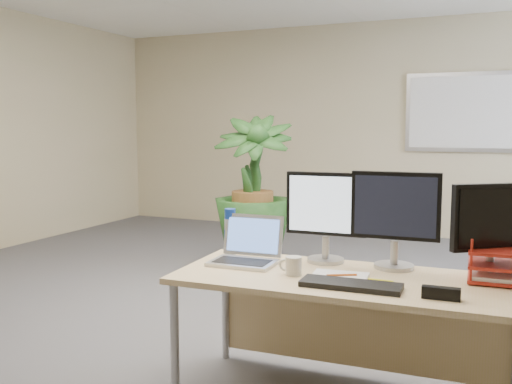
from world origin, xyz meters
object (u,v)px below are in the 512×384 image
at_px(desk, 350,298).
at_px(floor_plant, 253,193).
at_px(laptop, 247,251).
at_px(monitor_right, 395,213).
at_px(monitor_left, 326,211).

relative_size(desk, floor_plant, 1.14).
relative_size(desk, laptop, 4.86).
distance_m(desk, laptop, 0.61).
xyz_separation_m(floor_plant, monitor_right, (1.69, -2.00, 0.19)).
xyz_separation_m(monitor_left, monitor_right, (0.37, 0.01, 0.01)).
height_order(floor_plant, monitor_left, floor_plant).
bearing_deg(desk, monitor_right, 44.88).
bearing_deg(desk, monitor_left, 136.62).
xyz_separation_m(floor_plant, monitor_left, (1.32, -2.01, 0.18)).
xyz_separation_m(desk, floor_plant, (-1.51, 2.18, 0.24)).
height_order(monitor_left, monitor_right, monitor_right).
height_order(desk, monitor_right, monitor_right).
distance_m(floor_plant, monitor_right, 2.63).
bearing_deg(floor_plant, monitor_right, -49.89).
relative_size(desk, monitor_left, 3.51).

